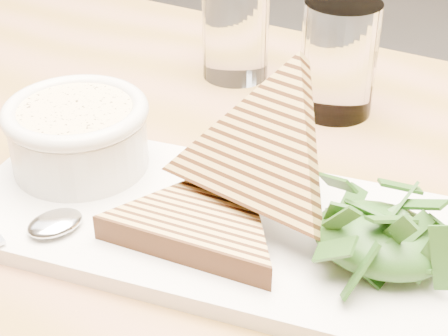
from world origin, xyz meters
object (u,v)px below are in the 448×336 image
at_px(table_top, 167,245).
at_px(glass_far, 339,59).
at_px(glass_near, 236,28).
at_px(soup_bowl, 79,142).
at_px(platter, 213,224).

distance_m(table_top, glass_far, 0.27).
bearing_deg(glass_near, soup_bowl, -95.25).
distance_m(soup_bowl, glass_far, 0.28).
bearing_deg(table_top, glass_far, 78.19).
distance_m(glass_near, glass_far, 0.14).
height_order(soup_bowl, glass_near, glass_near).
bearing_deg(soup_bowl, glass_far, 55.66).
bearing_deg(glass_near, table_top, -74.46).
distance_m(platter, glass_near, 0.30).
height_order(platter, glass_far, glass_far).
distance_m(table_top, glass_near, 0.31).
bearing_deg(glass_far, soup_bowl, -124.34).
distance_m(platter, soup_bowl, 0.14).
bearing_deg(glass_near, glass_far, -12.84).
height_order(table_top, glass_near, glass_near).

